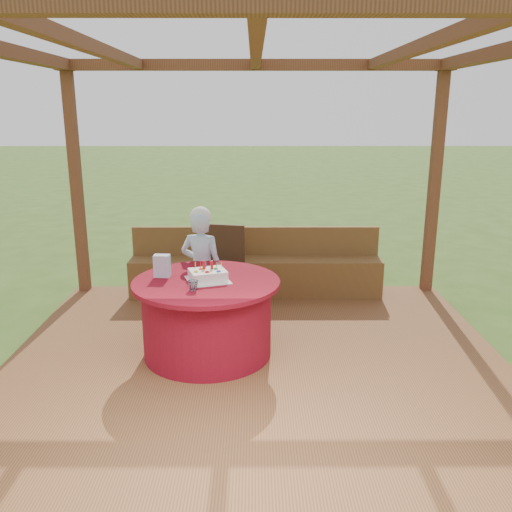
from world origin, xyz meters
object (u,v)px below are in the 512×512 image
at_px(chair, 222,261).
at_px(gift_bag, 162,266).
at_px(birthday_cake, 208,275).
at_px(bench, 256,273).
at_px(elderly_woman, 202,266).
at_px(table, 207,317).
at_px(drinking_glass, 193,285).

distance_m(chair, gift_bag, 1.33).
height_order(birthday_cake, gift_bag, gift_bag).
distance_m(bench, elderly_woman, 1.18).
height_order(table, chair, chair).
xyz_separation_m(bench, elderly_woman, (-0.55, -0.97, 0.37)).
xyz_separation_m(table, elderly_woman, (-0.11, 0.70, 0.27)).
bearing_deg(elderly_woman, table, -81.35).
height_order(bench, birthday_cake, birthday_cake).
bearing_deg(birthday_cake, chair, 87.93).
bearing_deg(bench, birthday_cake, -104.52).
relative_size(table, birthday_cake, 2.93).
distance_m(elderly_woman, birthday_cake, 0.71).
height_order(table, gift_bag, gift_bag).
relative_size(bench, chair, 3.31).
height_order(elderly_woman, gift_bag, elderly_woman).
bearing_deg(bench, elderly_woman, -119.61).
bearing_deg(bench, chair, -138.33).
distance_m(elderly_woman, gift_bag, 0.68).
bearing_deg(elderly_woman, gift_bag, -117.55).
bearing_deg(drinking_glass, elderly_woman, 91.08).
distance_m(table, chair, 1.34).
height_order(gift_bag, drinking_glass, gift_bag).
distance_m(bench, chair, 0.57).
relative_size(table, gift_bag, 6.45).
distance_m(table, elderly_woman, 0.76).
relative_size(table, drinking_glass, 14.73).
bearing_deg(elderly_woman, bench, 60.39).
height_order(chair, birthday_cake, chair).
distance_m(table, drinking_glass, 0.48).
relative_size(birthday_cake, gift_bag, 2.20).
bearing_deg(birthday_cake, gift_bag, 165.10).
bearing_deg(drinking_glass, table, 71.65).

